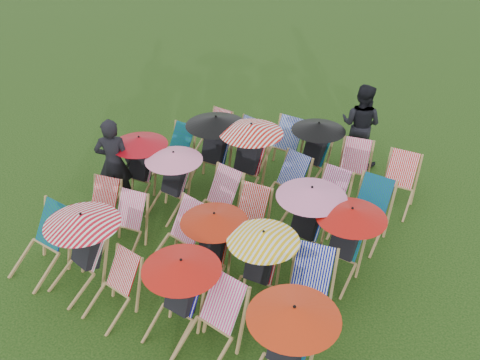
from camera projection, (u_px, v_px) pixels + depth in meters
The scene contains 33 objects.
ground at pixel (231, 235), 9.12m from camera, with size 100.00×100.00×0.00m, color black.
deckchair_0 at pixel (40, 244), 8.13m from camera, with size 0.73×0.98×1.02m.
deckchair_1 at pixel (80, 250), 7.75m from camera, with size 1.09×1.16×1.29m.
deckchair_2 at pixel (112, 289), 7.43m from camera, with size 0.65×0.85×0.86m.
deckchair_3 at pixel (177, 296), 7.00m from camera, with size 1.04×1.08×1.23m.
deckchair_4 at pixel (209, 325), 6.78m from camera, with size 0.77×0.99×1.00m.
deckchair_5 at pixel (284, 348), 6.25m from camera, with size 1.09×1.15×1.30m.
deckchair_6 at pixel (99, 210), 8.98m from camera, with size 0.73×0.90×0.88m.
deckchair_7 at pixel (124, 226), 8.61m from camera, with size 0.71×0.90×0.89m.
deckchair_8 at pixel (177, 238), 8.26m from camera, with size 0.81×1.01×0.99m.
deckchair_9 at pixel (210, 247), 7.89m from camera, with size 1.00×1.07×1.18m.
deckchair_10 at pixel (257, 266), 7.51m from camera, with size 1.02×1.08×1.20m.
deckchair_11 at pixel (307, 293), 7.26m from camera, with size 0.83×1.04×1.01m.
deckchair_12 at pixel (137, 166), 9.79m from camera, with size 1.03×1.09×1.22m.
deckchair_13 at pixel (170, 181), 9.39m from camera, with size 1.00×1.05×1.19m.
deckchair_14 at pixel (214, 203), 9.07m from camera, with size 0.76×0.98×0.99m.
deckchair_15 at pixel (247, 220), 8.73m from camera, with size 0.67×0.89×0.91m.
deckchair_16 at pixel (304, 222), 8.31m from camera, with size 1.09×1.15×1.29m.
deckchair_17 at pixel (343, 242), 7.93m from camera, with size 1.04×1.09×1.24m.
deckchair_18 at pixel (174, 151), 10.66m from camera, with size 0.64×0.86×0.90m.
deckchair_19 at pixel (212, 149), 10.19m from camera, with size 1.15×1.21×1.37m.
deckchair_20 at pixel (246, 157), 9.88m from camera, with size 1.18×1.22×1.40m.
deckchair_21 at pixel (284, 185), 9.59m from camera, with size 0.78×0.97×0.95m.
deckchair_22 at pixel (326, 200), 9.19m from camera, with size 0.66×0.88×0.92m.
deckchair_23 at pixel (367, 213), 8.81m from camera, with size 0.68×0.93×1.00m.
deckchair_24 at pixel (213, 133), 11.37m from camera, with size 0.61×0.82×0.85m.
deckchair_25 at pixel (240, 141), 11.13m from camera, with size 0.67×0.84×0.81m.
deckchair_26 at pixel (282, 147), 10.71m from camera, with size 0.66×0.92×0.99m.
deckchair_27 at pixel (312, 151), 10.28m from camera, with size 1.03×1.10×1.22m.
deckchair_28 at pixel (352, 170), 10.00m from camera, with size 0.77×0.97×0.95m.
deckchair_29 at pixel (397, 184), 9.61m from camera, with size 0.68×0.91×0.95m.
person_left at pixel (114, 163), 9.49m from camera, with size 0.62×0.41×1.70m, color black.
person_rear at pixel (361, 125), 10.74m from camera, with size 0.84×0.65×1.72m, color black.
Camera 1 is at (3.89, -6.04, 5.71)m, focal length 40.00 mm.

